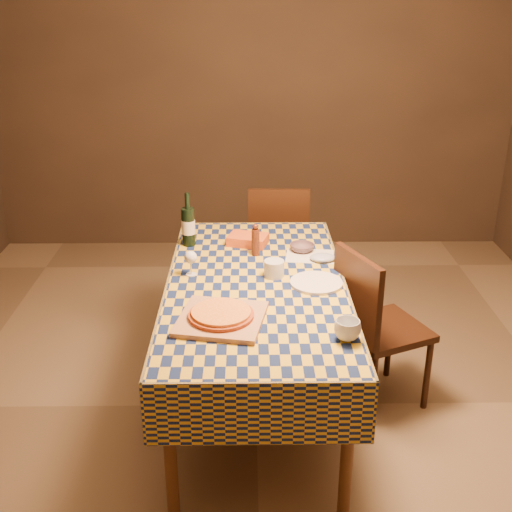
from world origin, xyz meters
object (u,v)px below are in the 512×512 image
Objects in this scene: cutting_board at (221,319)px; chair_far at (278,239)px; bowl at (302,248)px; white_plate at (316,283)px; pizza at (221,314)px; chair_right at (373,321)px; dining_table at (256,296)px; wine_bottle at (188,226)px.

cutting_board is 0.41× the size of chair_far.
white_plate is at bearing -85.00° from bowl.
chair_right is (0.80, 0.44, -0.29)m from pizza.
wine_bottle is (-0.39, 0.54, 0.20)m from dining_table.
cutting_board is 0.95m from chair_right.
bowl is 0.52× the size of white_plate.
wine_bottle is at bearing -128.54° from chair_far.
chair_right reaches higher than white_plate.
chair_far is at bearing 96.14° from white_plate.
pizza is at bearing -101.60° from chair_far.
bowl is 0.45m from white_plate.
dining_table is 5.82× the size of pizza.
dining_table is 1.98× the size of chair_right.
cutting_board is (-0.17, -0.42, 0.09)m from dining_table.
cutting_board is 1.21× the size of pizza.
bowl is 0.68m from wine_bottle.
chair_far reaches higher than white_plate.
pizza is at bearing -76.56° from wine_bottle.
pizza is at bearing -140.73° from white_plate.
chair_far is at bearing 96.76° from bowl.
chair_far is at bearing 51.46° from wine_bottle.
bowl reaches higher than dining_table.
chair_far is (0.34, 1.67, -0.29)m from pizza.
wine_bottle is (-0.23, 0.95, 0.11)m from cutting_board.
white_plate is at bearing -4.40° from dining_table.
dining_table is at bearing 68.14° from cutting_board.
pizza is 0.34× the size of chair_right.
wine_bottle is at bearing 141.61° from white_plate.
white_plate is (0.48, 0.39, -0.03)m from pizza.
chair_far is (0.57, 0.72, -0.37)m from wine_bottle.
bowl is 0.15× the size of chair_far.
wine_bottle is (-0.23, 0.95, 0.08)m from pizza.
white_plate is at bearing 39.27° from pizza.
white_plate is (0.71, -0.56, -0.11)m from wine_bottle.
white_plate is (0.04, -0.45, -0.01)m from bowl.
dining_table is at bearing 175.60° from white_plate.
bowl is at bearing 62.33° from pizza.
chair_far reaches higher than dining_table.
pizza is 0.98m from wine_bottle.
wine_bottle reaches higher than dining_table.
cutting_board is 0.99m from wine_bottle.
bowl is (0.44, 0.84, 0.01)m from cutting_board.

